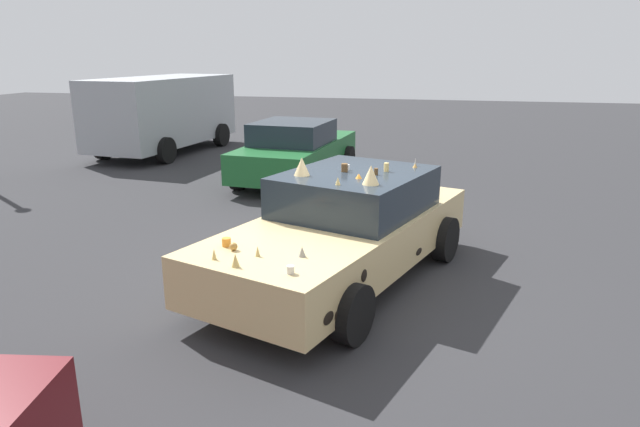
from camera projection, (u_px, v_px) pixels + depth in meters
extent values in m
plane|color=#2D2D30|center=(342.00, 279.00, 7.49)|extent=(60.00, 60.00, 0.00)
cube|color=#D8BC7F|center=(342.00, 239.00, 7.33)|extent=(4.88, 3.13, 0.60)
cube|color=#1E2833|center=(355.00, 191.00, 7.46)|extent=(2.40, 2.18, 0.53)
cylinder|color=black|center=(352.00, 314.00, 5.79)|extent=(0.69, 0.41, 0.65)
cylinder|color=black|center=(218.00, 278.00, 6.71)|extent=(0.69, 0.41, 0.65)
cylinder|color=black|center=(445.00, 239.00, 8.10)|extent=(0.69, 0.41, 0.65)
cylinder|color=black|center=(335.00, 220.00, 9.02)|extent=(0.69, 0.41, 0.65)
ellipsoid|color=black|center=(419.00, 252.00, 7.29)|extent=(0.19, 0.08, 0.09)
ellipsoid|color=black|center=(321.00, 223.00, 8.60)|extent=(0.11, 0.06, 0.09)
ellipsoid|color=black|center=(364.00, 276.00, 5.94)|extent=(0.13, 0.06, 0.14)
ellipsoid|color=black|center=(329.00, 318.00, 5.39)|extent=(0.19, 0.08, 0.13)
ellipsoid|color=black|center=(210.00, 250.00, 6.49)|extent=(0.14, 0.06, 0.10)
ellipsoid|color=black|center=(337.00, 316.00, 5.54)|extent=(0.10, 0.05, 0.11)
ellipsoid|color=black|center=(440.00, 236.00, 7.93)|extent=(0.18, 0.08, 0.09)
cone|color=gray|center=(302.00, 252.00, 5.82)|extent=(0.11, 0.11, 0.11)
cone|color=tan|center=(214.00, 254.00, 5.74)|extent=(0.06, 0.06, 0.12)
cylinder|color=silver|center=(290.00, 270.00, 5.38)|extent=(0.10, 0.10, 0.08)
cone|color=tan|center=(258.00, 251.00, 5.83)|extent=(0.05, 0.05, 0.11)
sphere|color=#A87A38|center=(233.00, 247.00, 6.01)|extent=(0.09, 0.09, 0.09)
cylinder|color=orange|center=(226.00, 242.00, 6.14)|extent=(0.13, 0.13, 0.09)
cone|color=tan|center=(235.00, 260.00, 5.54)|extent=(0.09, 0.09, 0.14)
cone|color=orange|center=(359.00, 176.00, 7.00)|extent=(0.11, 0.11, 0.06)
cylinder|color=silver|center=(347.00, 167.00, 7.48)|extent=(0.08, 0.08, 0.08)
cylinder|color=#51381E|center=(345.00, 168.00, 7.38)|extent=(0.11, 0.11, 0.11)
cone|color=gray|center=(415.00, 162.00, 7.76)|extent=(0.06, 0.06, 0.11)
cone|color=#A87A38|center=(415.00, 166.00, 7.66)|extent=(0.09, 0.09, 0.05)
cone|color=tan|center=(338.00, 181.00, 6.65)|extent=(0.08, 0.08, 0.10)
cylinder|color=tan|center=(386.00, 167.00, 7.40)|extent=(0.07, 0.07, 0.11)
cylinder|color=#51381E|center=(376.00, 172.00, 7.20)|extent=(0.06, 0.06, 0.09)
cone|color=#D8BC7F|center=(371.00, 175.00, 6.66)|extent=(0.20, 0.20, 0.23)
cone|color=#D8BC7F|center=(302.00, 166.00, 7.15)|extent=(0.20, 0.20, 0.23)
cube|color=#9EA3A8|center=(164.00, 110.00, 16.66)|extent=(5.39, 2.51, 1.91)
cube|color=#1E2833|center=(195.00, 93.00, 18.22)|extent=(0.30, 1.77, 0.69)
cylinder|color=black|center=(166.00, 132.00, 18.65)|extent=(0.74, 0.31, 0.72)
cylinder|color=black|center=(221.00, 135.00, 18.02)|extent=(0.74, 0.31, 0.72)
cylinder|color=black|center=(103.00, 146.00, 15.81)|extent=(0.74, 0.31, 0.72)
cylinder|color=black|center=(166.00, 150.00, 15.17)|extent=(0.74, 0.31, 0.72)
cube|color=#1E602D|center=(297.00, 155.00, 13.17)|extent=(4.44, 2.08, 0.64)
cube|color=#1E2833|center=(293.00, 132.00, 12.77)|extent=(1.92, 1.73, 0.50)
cylinder|color=black|center=(283.00, 155.00, 14.73)|extent=(0.66, 0.27, 0.64)
cylinder|color=black|center=(348.00, 159.00, 14.21)|extent=(0.66, 0.27, 0.64)
cylinder|color=black|center=(238.00, 175.00, 12.29)|extent=(0.66, 0.27, 0.64)
cylinder|color=black|center=(315.00, 181.00, 11.77)|extent=(0.66, 0.27, 0.64)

